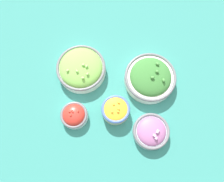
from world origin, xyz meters
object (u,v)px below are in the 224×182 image
object	(u,v)px
bowl_red_onion	(151,131)
bowl_cherry_tomatoes	(74,115)
bowl_broccoli	(150,78)
bowl_lettuce	(81,68)
bowl_squash	(116,110)

from	to	relation	value
bowl_red_onion	bowl_cherry_tomatoes	distance (m)	0.32
bowl_broccoli	bowl_cherry_tomatoes	bearing A→B (deg)	46.67
bowl_lettuce	bowl_broccoli	world-z (taller)	same
bowl_lettuce	bowl_broccoli	distance (m)	0.30
bowl_lettuce	bowl_red_onion	xyz separation A→B (m)	(-0.37, 0.16, -0.01)
bowl_broccoli	bowl_cherry_tomatoes	distance (m)	0.36
bowl_squash	bowl_red_onion	xyz separation A→B (m)	(-0.16, 0.03, -0.01)
bowl_lettuce	bowl_cherry_tomatoes	xyz separation A→B (m)	(-0.05, 0.20, -0.01)
bowl_lettuce	bowl_broccoli	xyz separation A→B (m)	(-0.30, -0.06, 0.00)
bowl_squash	bowl_cherry_tomatoes	distance (m)	0.17
bowl_lettuce	bowl_red_onion	world-z (taller)	bowl_lettuce
bowl_squash	bowl_red_onion	world-z (taller)	bowl_squash
bowl_squash	bowl_broccoli	distance (m)	0.21
bowl_squash	bowl_red_onion	bearing A→B (deg)	168.54
bowl_squash	bowl_cherry_tomatoes	bearing A→B (deg)	26.77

